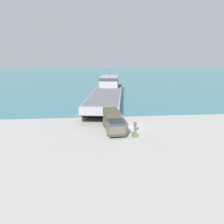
# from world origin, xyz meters

# --- Properties ---
(ground_plane) EXTENTS (240.00, 240.00, 0.00)m
(ground_plane) POSITION_xyz_m (0.00, 0.00, 0.00)
(ground_plane) COLOR gray
(water_surface) EXTENTS (240.00, 180.00, 0.01)m
(water_surface) POSITION_xyz_m (0.00, 96.64, 0.00)
(water_surface) COLOR #336B75
(water_surface) RESTS_ON ground_plane
(landing_craft) EXTENTS (13.61, 42.54, 7.71)m
(landing_craft) POSITION_xyz_m (-1.90, 28.21, 1.86)
(landing_craft) COLOR gray
(landing_craft) RESTS_ON ground_plane
(military_truck) EXTENTS (3.05, 7.96, 3.11)m
(military_truck) POSITION_xyz_m (-3.05, -1.38, 1.60)
(military_truck) COLOR #4C4738
(military_truck) RESTS_ON ground_plane
(soldier_on_ramp) EXTENTS (0.49, 0.46, 1.79)m
(soldier_on_ramp) POSITION_xyz_m (0.43, -2.25, 1.04)
(soldier_on_ramp) COLOR #4C4738
(soldier_on_ramp) RESTS_ON ground_plane
(moored_boat_a) EXTENTS (5.88, 3.87, 2.16)m
(moored_boat_a) POSITION_xyz_m (0.84, 51.62, 0.72)
(moored_boat_a) COLOR navy
(moored_boat_a) RESTS_ON ground_plane
(mooring_bollard) EXTENTS (0.35, 0.35, 0.90)m
(mooring_bollard) POSITION_xyz_m (-7.36, 5.29, 0.49)
(mooring_bollard) COLOR #333338
(mooring_bollard) RESTS_ON ground_plane
(cargo_crate) EXTENTS (0.67, 0.79, 0.63)m
(cargo_crate) POSITION_xyz_m (-0.07, -4.61, 0.32)
(cargo_crate) COLOR #475638
(cargo_crate) RESTS_ON ground_plane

